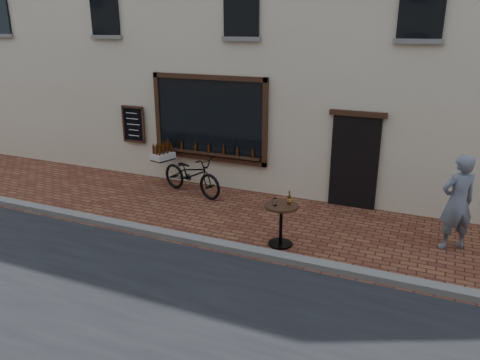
% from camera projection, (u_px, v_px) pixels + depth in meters
% --- Properties ---
extents(ground, '(90.00, 90.00, 0.00)m').
position_uv_depth(ground, '(217.00, 252.00, 9.03)').
color(ground, '#5B291D').
rests_on(ground, ground).
extents(kerb, '(90.00, 0.25, 0.12)m').
position_uv_depth(kerb, '(221.00, 245.00, 9.19)').
color(kerb, slate).
rests_on(kerb, ground).
extents(cargo_bicycle, '(2.37, 1.26, 1.12)m').
position_uv_depth(cargo_bicycle, '(191.00, 174.00, 12.02)').
color(cargo_bicycle, black).
rests_on(cargo_bicycle, ground).
extents(bistro_table, '(0.66, 0.66, 1.14)m').
position_uv_depth(bistro_table, '(281.00, 216.00, 9.16)').
color(bistro_table, black).
rests_on(bistro_table, ground).
extents(pedestrian, '(0.83, 0.76, 1.91)m').
position_uv_depth(pedestrian, '(457.00, 202.00, 8.91)').
color(pedestrian, slate).
rests_on(pedestrian, ground).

